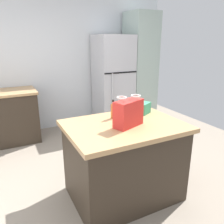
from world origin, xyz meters
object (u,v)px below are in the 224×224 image
object	(u,v)px
tall_cabinet	(140,69)
kitchen_island	(124,160)
small_box	(143,108)
bottle	(113,110)
refrigerator	(113,81)
shopping_bag	(128,113)

from	to	relation	value
tall_cabinet	kitchen_island	bearing A→B (deg)	-126.72
kitchen_island	small_box	distance (m)	0.67
small_box	bottle	bearing A→B (deg)	180.00
bottle	small_box	bearing A→B (deg)	-0.00
refrigerator	tall_cabinet	distance (m)	0.69
kitchen_island	tall_cabinet	world-z (taller)	tall_cabinet
tall_cabinet	bottle	distance (m)	2.60
tall_cabinet	small_box	world-z (taller)	tall_cabinet
kitchen_island	tall_cabinet	bearing A→B (deg)	53.28
refrigerator	small_box	xyz separation A→B (m)	(-0.60, -1.98, 0.03)
small_box	bottle	world-z (taller)	bottle
shopping_bag	small_box	xyz separation A→B (m)	(0.38, 0.28, -0.07)
kitchen_island	small_box	xyz separation A→B (m)	(0.39, 0.22, 0.50)
refrigerator	shopping_bag	distance (m)	2.47
shopping_bag	bottle	bearing A→B (deg)	96.41
bottle	refrigerator	bearing A→B (deg)	62.89
refrigerator	shopping_bag	bearing A→B (deg)	-113.43
refrigerator	small_box	distance (m)	2.07
refrigerator	shopping_bag	world-z (taller)	refrigerator
kitchen_island	refrigerator	bearing A→B (deg)	65.85
refrigerator	tall_cabinet	xyz separation A→B (m)	(0.65, 0.00, 0.23)
kitchen_island	shopping_bag	xyz separation A→B (m)	(0.00, -0.07, 0.58)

